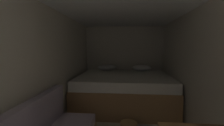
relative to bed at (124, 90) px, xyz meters
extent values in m
cube|color=beige|center=(0.00, 0.94, 0.63)|extent=(2.38, 0.05, 2.04)
cube|color=beige|center=(-1.17, -1.52, 0.63)|extent=(0.05, 4.89, 2.04)
cube|color=beige|center=(1.17, -1.52, 0.63)|extent=(0.05, 4.89, 2.04)
cube|color=#9E7247|center=(0.00, -0.01, -0.11)|extent=(2.16, 1.77, 0.56)
cube|color=white|center=(0.00, -0.01, 0.27)|extent=(2.12, 1.73, 0.20)
ellipsoid|color=white|center=(-0.49, 0.65, 0.46)|extent=(0.52, 0.35, 0.18)
ellipsoid|color=white|center=(0.49, 0.65, 0.46)|extent=(0.52, 0.35, 0.18)
camera|label=1|loc=(0.03, -3.64, 1.02)|focal=24.43mm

